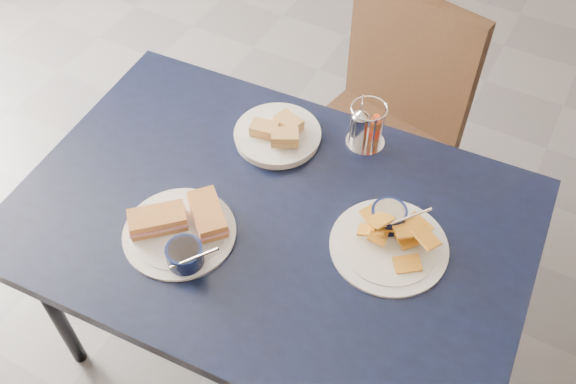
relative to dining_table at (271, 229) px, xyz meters
The scene contains 7 objects.
ground 0.74m from the dining_table, 34.11° to the left, with size 6.00×6.00×0.00m, color #505155.
dining_table is the anchor object (origin of this frame).
chair_far 0.69m from the dining_table, 86.37° to the left, with size 0.54×0.52×0.97m.
sandwich_plate 0.24m from the dining_table, 135.80° to the right, with size 0.31×0.28×0.12m.
plantain_plate 0.32m from the dining_table, 14.21° to the left, with size 0.29×0.29×0.12m.
bread_basket 0.29m from the dining_table, 114.87° to the left, with size 0.24×0.24×0.07m.
condiment_caddy 0.39m from the dining_table, 73.91° to the left, with size 0.11×0.11×0.14m.
Camera 1 is at (0.30, -1.01, 2.06)m, focal length 40.00 mm.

